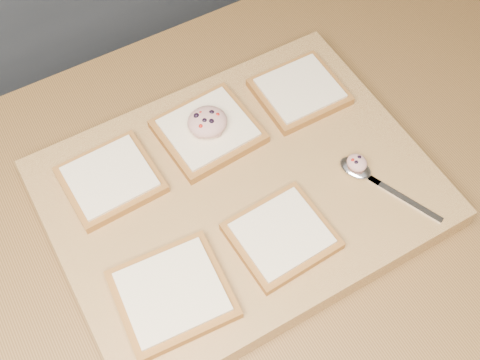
% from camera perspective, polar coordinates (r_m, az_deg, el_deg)
% --- Properties ---
extents(island_counter, '(2.00, 0.80, 0.90)m').
position_cam_1_polar(island_counter, '(1.23, -2.65, -16.01)').
color(island_counter, slate).
rests_on(island_counter, ground).
extents(cutting_board, '(0.50, 0.38, 0.04)m').
position_cam_1_polar(cutting_board, '(0.83, -0.00, -1.31)').
color(cutting_board, tan).
rests_on(cutting_board, island_counter).
extents(bread_far_left, '(0.12, 0.11, 0.02)m').
position_cam_1_polar(bread_far_left, '(0.82, -12.18, 0.07)').
color(bread_far_left, '#A4622A').
rests_on(bread_far_left, cutting_board).
extents(bread_far_center, '(0.14, 0.13, 0.02)m').
position_cam_1_polar(bread_far_center, '(0.85, -3.03, 4.67)').
color(bread_far_center, '#A4622A').
rests_on(bread_far_center, cutting_board).
extents(bread_far_right, '(0.12, 0.11, 0.02)m').
position_cam_1_polar(bread_far_right, '(0.90, 5.67, 8.38)').
color(bread_far_right, '#A4622A').
rests_on(bread_far_right, cutting_board).
extents(bread_near_left, '(0.14, 0.13, 0.02)m').
position_cam_1_polar(bread_near_left, '(0.74, -6.43, -10.68)').
color(bread_near_left, '#A4622A').
rests_on(bread_near_left, cutting_board).
extents(bread_near_center, '(0.12, 0.11, 0.02)m').
position_cam_1_polar(bread_near_center, '(0.77, 3.96, -5.29)').
color(bread_near_center, '#A4622A').
rests_on(bread_near_center, cutting_board).
extents(tuna_salad_dollop, '(0.06, 0.05, 0.03)m').
position_cam_1_polar(tuna_salad_dollop, '(0.83, -3.12, 5.55)').
color(tuna_salad_dollop, tan).
rests_on(tuna_salad_dollop, bread_far_center).
extents(spoon, '(0.08, 0.15, 0.01)m').
position_cam_1_polar(spoon, '(0.83, 11.54, 0.72)').
color(spoon, silver).
rests_on(spoon, cutting_board).
extents(spoon_salad, '(0.03, 0.03, 0.02)m').
position_cam_1_polar(spoon_salad, '(0.82, 11.02, 1.63)').
color(spoon_salad, tan).
rests_on(spoon_salad, spoon).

